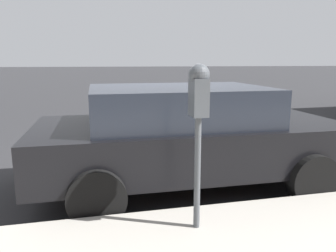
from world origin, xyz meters
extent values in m
plane|color=#2B2B2D|center=(0.00, 0.00, 0.00)|extent=(220.00, 220.00, 0.00)
cylinder|color=#4C5156|center=(-2.64, 0.24, 0.72)|extent=(0.06, 0.06, 1.08)
cube|color=#4C5156|center=(-2.64, 0.24, 1.43)|extent=(0.20, 0.14, 0.34)
sphere|color=#4C5156|center=(-2.64, 0.24, 1.64)|extent=(0.19, 0.19, 0.19)
cube|color=gold|center=(-2.53, 0.24, 1.39)|extent=(0.01, 0.11, 0.12)
cube|color=black|center=(-2.53, 0.24, 1.51)|extent=(0.01, 0.10, 0.08)
cube|color=black|center=(-1.10, -0.15, 0.62)|extent=(1.96, 4.23, 0.60)
cube|color=#232833|center=(-1.10, 0.02, 1.17)|extent=(1.72, 2.37, 0.49)
cylinder|color=black|center=(-0.15, -1.46, 0.32)|extent=(0.23, 0.64, 0.64)
cylinder|color=black|center=(-2.08, -1.44, 0.32)|extent=(0.23, 0.64, 0.64)
cylinder|color=black|center=(-0.13, 1.15, 0.32)|extent=(0.23, 0.64, 0.64)
cylinder|color=black|center=(-2.06, 1.17, 0.32)|extent=(0.23, 0.64, 0.64)
camera|label=1|loc=(-5.42, 1.17, 1.75)|focal=35.00mm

